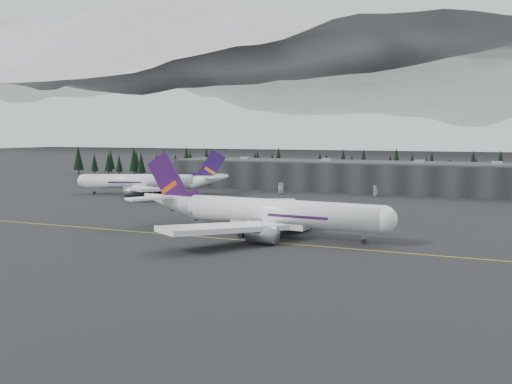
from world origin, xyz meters
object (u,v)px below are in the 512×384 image
at_px(gse_vehicle_a, 281,192).
at_px(jet_parked, 152,182).
at_px(gse_vehicle_b, 376,195).
at_px(terminal, 349,176).
at_px(jet_main, 259,212).

bearing_deg(gse_vehicle_a, jet_parked, -161.98).
relative_size(gse_vehicle_a, gse_vehicle_b, 1.07).
relative_size(jet_parked, gse_vehicle_a, 12.77).
bearing_deg(terminal, jet_parked, -143.94).
relative_size(terminal, gse_vehicle_a, 33.55).
bearing_deg(jet_main, terminal, 96.45).
bearing_deg(gse_vehicle_b, gse_vehicle_a, -115.86).
height_order(jet_main, gse_vehicle_b, jet_main).
height_order(jet_main, gse_vehicle_a, jet_main).
bearing_deg(terminal, jet_main, -86.78).
distance_m(terminal, jet_parked, 85.62).
bearing_deg(jet_parked, jet_main, 118.63).
distance_m(jet_parked, gse_vehicle_b, 90.01).
bearing_deg(jet_main, gse_vehicle_a, 110.39).
bearing_deg(jet_parked, gse_vehicle_a, -174.71).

